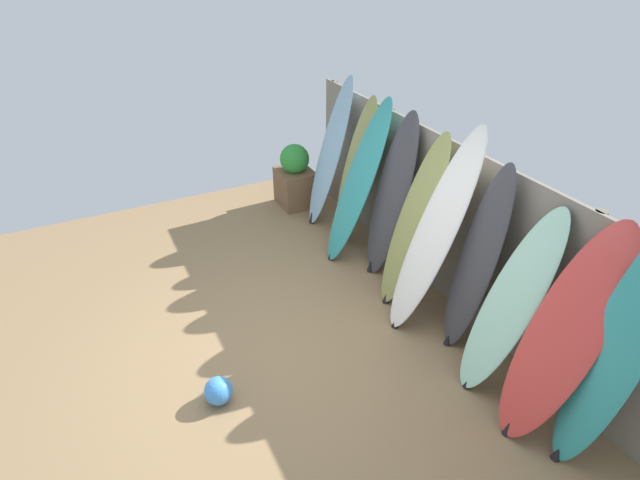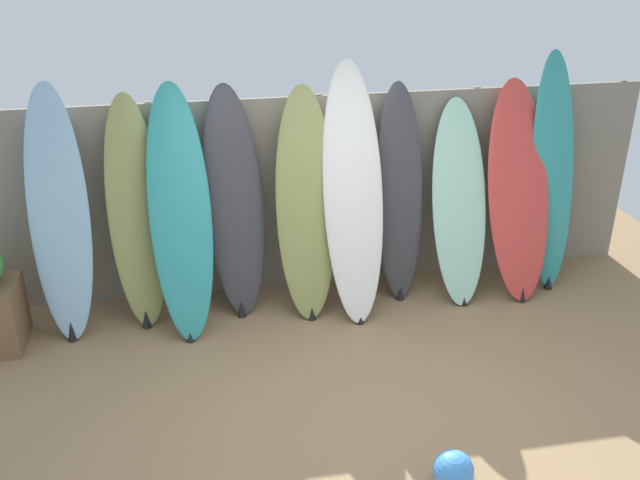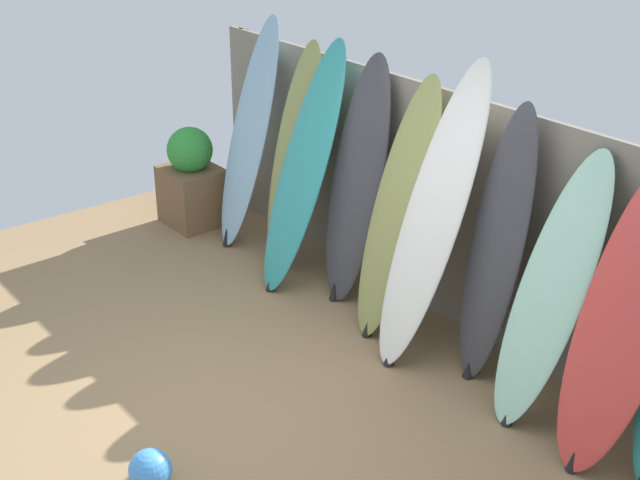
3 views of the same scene
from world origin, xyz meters
The scene contains 14 objects.
ground centered at (0.00, 0.00, 0.00)m, with size 7.68×7.68×0.00m, color #8E704C.
fence_back centered at (0.00, 2.01, 0.90)m, with size 6.08×0.11×1.80m.
surfboard_skyblue_0 centered at (-2.21, 1.61, 1.01)m, with size 0.50×0.69×2.05m.
surfboard_olive_1 centered at (-1.61, 1.66, 0.96)m, with size 0.51×0.61×1.94m.
surfboard_teal_2 centered at (-1.25, 1.50, 1.00)m, with size 0.53×0.86×2.02m.
surfboard_charcoal_3 centered at (-0.79, 1.68, 0.98)m, with size 0.57×0.61×1.97m.
surfboard_olive_4 centered at (-0.20, 1.56, 0.96)m, with size 0.55×0.66×1.95m.
surfboard_white_5 centered at (0.20, 1.52, 1.06)m, with size 0.54×0.88×2.14m.
surfboard_charcoal_6 centered at (0.66, 1.68, 0.96)m, with size 0.44×0.45×1.94m.
surfboard_seafoam_7 centered at (1.20, 1.59, 0.87)m, with size 0.53×0.75×1.76m.
surfboard_red_8 centered at (1.74, 1.57, 0.95)m, with size 0.58×0.77×1.91m.
surfboard_teal_9 centered at (2.09, 1.66, 1.07)m, with size 0.45×0.56×2.16m.
planter_box centered at (-2.86, 1.37, 0.44)m, with size 0.56×0.50×0.96m.
beach_ball centered at (0.32, -0.81, 0.13)m, with size 0.26×0.26×0.26m, color #3F8CE5.
Camera 1 is at (3.46, -1.36, 3.61)m, focal length 28.00 mm.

